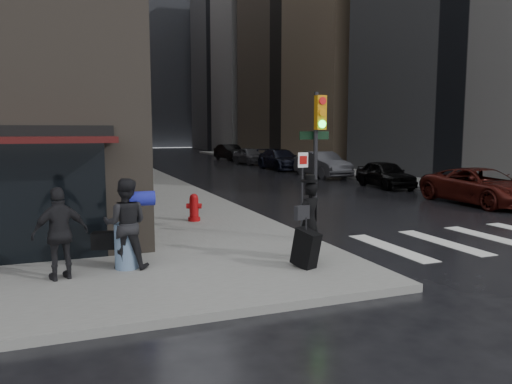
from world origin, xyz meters
TOP-DOWN VIEW (x-y plane):
  - ground at (0.00, 0.00)m, footprint 140.00×140.00m
  - sidewalk_left at (0.00, 27.00)m, footprint 4.00×50.00m
  - sidewalk_right at (13.50, 27.00)m, footprint 3.00×50.00m
  - bldg_right_far at (26.00, 58.00)m, footprint 22.00×20.00m
  - bldg_distant at (6.00, 78.00)m, footprint 40.00×12.00m
  - man_overcoat at (0.81, 0.10)m, footprint 0.91×1.15m
  - man_jeans at (-2.74, 0.91)m, footprint 1.24×0.89m
  - man_greycoat at (-3.91, 0.59)m, footprint 1.06×0.66m
  - traffic_light at (1.87, 1.82)m, footprint 0.90×0.43m
  - fire_hydrant at (-0.26, 5.43)m, footprint 0.47×0.36m
  - parked_car_0 at (11.10, 5.74)m, footprint 2.33×4.98m
  - parked_car_1 at (10.99, 11.77)m, footprint 1.95×4.04m
  - parked_car_2 at (10.76, 17.80)m, footprint 1.70×4.68m
  - parked_car_3 at (10.68, 23.83)m, footprint 2.13×5.07m
  - parked_car_4 at (10.55, 29.87)m, footprint 2.04×4.30m
  - parked_car_5 at (10.79, 35.90)m, footprint 2.02×4.62m

SIDE VIEW (x-z plane):
  - ground at x=0.00m, z-range 0.00..0.00m
  - sidewalk_left at x=0.00m, z-range 0.00..0.15m
  - sidewalk_right at x=13.50m, z-range 0.00..0.15m
  - fire_hydrant at x=-0.26m, z-range 0.11..0.92m
  - parked_car_1 at x=10.99m, z-range 0.00..1.33m
  - parked_car_0 at x=11.10m, z-range 0.00..1.38m
  - parked_car_4 at x=10.55m, z-range 0.00..1.42m
  - parked_car_3 at x=10.68m, z-range 0.00..1.46m
  - parked_car_5 at x=10.79m, z-range 0.00..1.48m
  - parked_car_2 at x=10.76m, z-range 0.00..1.53m
  - man_overcoat at x=0.81m, z-range 0.00..1.81m
  - man_greycoat at x=-3.91m, z-range 0.15..1.83m
  - man_jeans at x=-2.74m, z-range 0.15..1.92m
  - traffic_light at x=1.87m, z-range 0.67..4.26m
  - bldg_right_far at x=26.00m, z-range 0.00..25.00m
  - bldg_distant at x=6.00m, z-range 0.00..32.00m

